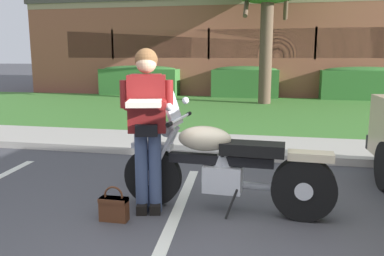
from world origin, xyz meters
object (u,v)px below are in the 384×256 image
motorcycle (233,167)px  handbag (114,207)px  hedge_center_right (364,83)px  brick_building (305,48)px  hedge_center_left (245,81)px  hedge_left (140,80)px  rider_person (147,118)px

motorcycle → handbag: 1.27m
hedge_center_right → brick_building: (-1.72, 6.31, 1.35)m
handbag → hedge_center_right: 12.76m
handbag → hedge_center_left: hedge_center_left is taller
motorcycle → hedge_left: size_ratio=0.70×
handbag → brick_building: brick_building is taller
rider_person → hedge_center_left: bearing=89.4°
motorcycle → hedge_left: (-5.01, 11.39, 0.16)m
motorcycle → brick_building: (1.82, 17.70, 1.51)m
handbag → hedge_center_right: bearing=68.5°
motorcycle → handbag: bearing=-157.4°
motorcycle → handbag: (-1.13, -0.47, -0.34)m
hedge_left → hedge_center_right: size_ratio=1.06×
brick_building → hedge_center_left: bearing=-112.0°
hedge_center_left → hedge_center_right: size_ratio=0.84×
handbag → hedge_center_left: (0.40, 11.86, 0.51)m
rider_person → motorcycle: bearing=11.6°
rider_person → handbag: 0.95m
handbag → hedge_left: (-3.88, 11.86, 0.51)m
brick_building → rider_person: bearing=-98.5°
rider_person → hedge_center_right: size_ratio=0.56×
rider_person → hedge_center_left: (0.13, 11.57, -0.36)m
handbag → hedge_center_right: (4.67, 11.86, 0.51)m
handbag → hedge_center_left: bearing=88.1°
rider_person → handbag: (-0.27, -0.29, -0.86)m
motorcycle → rider_person: (-0.86, -0.18, 0.52)m
hedge_left → hedge_center_left: bearing=0.0°
handbag → brick_building: bearing=80.8°
rider_person → hedge_left: size_ratio=0.53×
rider_person → brick_building: 18.11m
handbag → hedge_center_left: size_ratio=0.14×
motorcycle → hedge_center_right: motorcycle is taller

